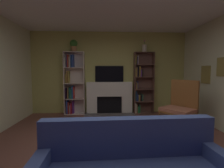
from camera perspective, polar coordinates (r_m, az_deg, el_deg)
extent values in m
plane|color=brown|center=(3.02, 1.24, -23.15)|extent=(7.01, 7.01, 0.00)
cube|color=tan|center=(5.63, -0.94, 3.80)|extent=(5.17, 0.06, 2.67)
cube|color=olive|center=(4.61, 33.20, 4.86)|extent=(0.03, 0.33, 0.44)
cube|color=#696CA5|center=(4.60, 33.10, 4.87)|extent=(0.01, 0.27, 0.38)
cube|color=olive|center=(5.11, 29.09, 2.79)|extent=(0.03, 0.38, 0.47)
cube|color=#465A40|center=(5.11, 29.00, 2.79)|extent=(0.01, 0.32, 0.41)
cube|color=white|center=(5.61, -6.77, -7.02)|extent=(0.33, 0.21, 0.57)
cube|color=white|center=(5.65, 4.98, -6.92)|extent=(0.33, 0.21, 0.57)
cube|color=white|center=(5.52, -0.88, -1.75)|extent=(1.48, 0.21, 0.46)
cube|color=black|center=(5.67, -0.90, -6.87)|extent=(0.81, 0.08, 0.57)
cube|color=#5B5758|center=(5.42, -0.77, -10.33)|extent=(1.58, 0.30, 0.03)
cube|color=black|center=(5.57, -0.91, 3.41)|extent=(0.92, 0.06, 0.53)
cube|color=silver|center=(5.60, -15.71, 0.22)|extent=(0.02, 0.30, 2.00)
cube|color=silver|center=(5.49, -9.39, 0.25)|extent=(0.02, 0.30, 2.00)
cube|color=silver|center=(5.67, -12.35, 0.34)|extent=(0.64, 0.02, 2.00)
cube|color=silver|center=(5.70, -12.41, -9.76)|extent=(0.60, 0.30, 0.02)
cube|color=brown|center=(5.75, -15.15, -8.19)|extent=(0.02, 0.19, 0.27)
cube|color=#283B90|center=(5.70, -14.81, -7.56)|extent=(0.04, 0.24, 0.41)
cube|color=#AB3129|center=(5.70, -14.36, -7.72)|extent=(0.03, 0.23, 0.38)
cube|color=beige|center=(5.71, -13.89, -8.22)|extent=(0.03, 0.21, 0.28)
cube|color=#AD2137|center=(5.68, -13.55, -7.95)|extent=(0.03, 0.25, 0.34)
cube|color=#552678|center=(5.70, -12.94, -7.56)|extent=(0.04, 0.18, 0.41)
cube|color=silver|center=(5.60, -12.49, -4.88)|extent=(0.60, 0.30, 0.02)
cube|color=black|center=(5.65, -15.19, -3.04)|extent=(0.04, 0.20, 0.33)
cube|color=#A47229|center=(5.66, -14.68, -3.27)|extent=(0.02, 0.17, 0.28)
cube|color=olive|center=(5.61, -14.48, -2.79)|extent=(0.02, 0.24, 0.39)
cube|color=#1F6656|center=(5.63, -14.07, -2.89)|extent=(0.03, 0.19, 0.36)
cube|color=#286952|center=(5.61, -13.61, -3.29)|extent=(0.04, 0.23, 0.29)
cube|color=#1B4D89|center=(5.59, -13.13, -2.72)|extent=(0.04, 0.23, 0.40)
cube|color=#B32926|center=(5.59, -12.76, -2.83)|extent=(0.02, 0.22, 0.38)
cube|color=silver|center=(5.54, -12.58, 0.23)|extent=(0.60, 0.30, 0.02)
cube|color=olive|center=(5.62, -15.27, 1.73)|extent=(0.04, 0.18, 0.27)
cube|color=#9F7035|center=(5.60, -14.89, 2.26)|extent=(0.03, 0.20, 0.38)
cube|color=olive|center=(5.60, -14.37, 2.32)|extent=(0.04, 0.18, 0.39)
cube|color=silver|center=(5.52, -12.67, 5.41)|extent=(0.60, 0.30, 0.02)
cube|color=beige|center=(5.59, -15.46, 7.08)|extent=(0.04, 0.24, 0.32)
cube|color=#4F3869|center=(5.61, -14.90, 7.50)|extent=(0.03, 0.19, 0.40)
cube|color=#B43A24|center=(5.58, -14.57, 7.50)|extent=(0.02, 0.24, 0.40)
cube|color=beige|center=(5.57, -14.01, 7.12)|extent=(0.04, 0.22, 0.32)
cube|color=navy|center=(5.55, -13.50, 7.52)|extent=(0.03, 0.25, 0.39)
cube|color=navy|center=(5.55, -12.99, 7.56)|extent=(0.04, 0.23, 0.40)
cube|color=silver|center=(5.55, -12.76, 10.48)|extent=(0.60, 0.30, 0.02)
cube|color=brown|center=(5.56, 7.56, 0.32)|extent=(0.02, 0.28, 2.00)
cube|color=brown|center=(5.70, 13.69, 0.33)|extent=(0.02, 0.28, 2.00)
cube|color=brown|center=(5.75, 10.36, 0.42)|extent=(0.64, 0.02, 2.00)
cube|color=brown|center=(5.78, 10.52, -9.52)|extent=(0.60, 0.28, 0.02)
cube|color=beige|center=(5.69, 7.87, -8.02)|extent=(0.04, 0.24, 0.31)
cube|color=olive|center=(5.71, 8.36, -8.22)|extent=(0.02, 0.24, 0.26)
cube|color=#257840|center=(5.72, 8.78, -8.53)|extent=(0.04, 0.24, 0.20)
cube|color=#286A40|center=(5.74, 9.22, -8.17)|extent=(0.03, 0.20, 0.26)
cube|color=brown|center=(5.70, 10.58, -5.70)|extent=(0.60, 0.28, 0.02)
cube|color=#276845|center=(5.66, 7.75, -4.05)|extent=(0.03, 0.16, 0.31)
cube|color=#2F4B81|center=(5.64, 8.20, -4.06)|extent=(0.02, 0.21, 0.32)
cube|color=#253D94|center=(5.67, 8.57, -4.50)|extent=(0.03, 0.18, 0.22)
cube|color=olive|center=(5.67, 9.11, -4.55)|extent=(0.04, 0.20, 0.21)
cube|color=black|center=(5.68, 9.68, -4.59)|extent=(0.04, 0.20, 0.20)
cube|color=#316544|center=(5.68, 10.15, -4.48)|extent=(0.03, 0.21, 0.22)
cube|color=brown|center=(5.64, 10.64, -1.70)|extent=(0.60, 0.28, 0.02)
cube|color=#250F2C|center=(5.58, 7.84, -0.57)|extent=(0.02, 0.23, 0.21)
cube|color=olive|center=(5.59, 8.19, -0.56)|extent=(0.04, 0.23, 0.21)
cube|color=#323F8B|center=(5.62, 8.59, -0.36)|extent=(0.02, 0.17, 0.24)
cube|color=brown|center=(5.61, 10.70, 2.36)|extent=(0.60, 0.28, 0.02)
cube|color=#A28832|center=(5.56, 7.93, 3.85)|extent=(0.03, 0.24, 0.27)
cube|color=brown|center=(5.58, 8.28, 4.13)|extent=(0.03, 0.20, 0.32)
cube|color=black|center=(5.59, 8.70, 4.21)|extent=(0.03, 0.21, 0.34)
cube|color=olive|center=(5.59, 9.23, 4.23)|extent=(0.03, 0.23, 0.34)
cube|color=#552C7A|center=(5.61, 9.73, 3.61)|extent=(0.04, 0.21, 0.22)
cube|color=black|center=(5.63, 10.19, 3.68)|extent=(0.03, 0.19, 0.24)
cube|color=brown|center=(5.61, 10.76, 6.45)|extent=(0.60, 0.28, 0.02)
cube|color=olive|center=(5.57, 7.96, 8.04)|extent=(0.03, 0.22, 0.28)
cube|color=#4C3F69|center=(5.58, 8.44, 7.79)|extent=(0.03, 0.23, 0.23)
cube|color=beige|center=(5.62, 8.74, 8.01)|extent=(0.02, 0.17, 0.28)
cube|color=brown|center=(5.64, 10.82, 10.42)|extent=(0.60, 0.28, 0.02)
cylinder|color=#AF774A|center=(5.56, -12.78, 11.42)|extent=(0.17, 0.17, 0.17)
sphere|color=#367229|center=(5.59, -12.81, 13.23)|extent=(0.24, 0.24, 0.24)
cylinder|color=beige|center=(5.65, 10.86, 11.72)|extent=(0.15, 0.15, 0.24)
cylinder|color=#4C7F3F|center=(5.65, 11.00, 13.59)|extent=(0.01, 0.01, 0.13)
sphere|color=pink|center=(5.66, 11.01, 14.23)|extent=(0.05, 0.05, 0.05)
cylinder|color=#4C7F3F|center=(5.67, 10.88, 13.46)|extent=(0.01, 0.01, 0.11)
sphere|color=pink|center=(5.68, 10.89, 14.00)|extent=(0.04, 0.04, 0.04)
cube|color=#415693|center=(2.08, 5.50, -17.34)|extent=(2.02, 0.23, 0.45)
cylinder|color=brown|center=(4.47, 26.73, -11.32)|extent=(0.04, 0.04, 0.44)
cylinder|color=brown|center=(4.76, 19.57, -10.11)|extent=(0.04, 0.04, 0.44)
cylinder|color=brown|center=(4.01, 23.41, -13.00)|extent=(0.04, 0.04, 0.44)
cylinder|color=brown|center=(4.34, 15.74, -11.45)|extent=(0.04, 0.04, 0.44)
cube|color=#AC674C|center=(4.32, 21.42, -8.08)|extent=(0.87, 0.89, 0.08)
cube|color=brown|center=(4.33, 21.40, -8.86)|extent=(0.87, 0.89, 0.04)
cube|color=brown|center=(4.48, 23.21, -3.44)|extent=(0.45, 0.60, 0.73)
cube|color=brown|center=(2.59, 4.23, -19.38)|extent=(0.72, 0.43, 0.04)
cylinder|color=brown|center=(2.49, -3.64, -25.28)|extent=(0.05, 0.05, 0.34)
cylinder|color=brown|center=(2.57, 12.91, -24.37)|extent=(0.05, 0.05, 0.34)
cylinder|color=brown|center=(2.82, -3.54, -21.47)|extent=(0.05, 0.05, 0.34)
cylinder|color=brown|center=(2.89, 10.74, -20.87)|extent=(0.05, 0.05, 0.34)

